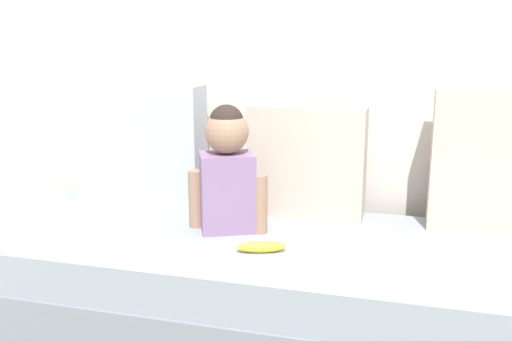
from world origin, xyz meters
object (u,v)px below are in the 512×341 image
at_px(throw_pillow_center, 307,161).
at_px(toddler, 227,169).
at_px(banana, 261,247).
at_px(throw_pillow_right, 505,162).
at_px(couch, 289,291).
at_px(throw_pillow_left, 140,144).

bearing_deg(throw_pillow_center, toddler, -133.28).
relative_size(throw_pillow_center, banana, 2.75).
xyz_separation_m(throw_pillow_center, throw_pillow_right, (0.74, 0.00, 0.04)).
bearing_deg(toddler, couch, -11.11).
bearing_deg(throw_pillow_left, couch, -23.11).
relative_size(throw_pillow_left, banana, 3.36).
bearing_deg(toddler, banana, -46.24).
height_order(couch, throw_pillow_center, throw_pillow_center).
xyz_separation_m(couch, throw_pillow_center, (0.00, 0.32, 0.42)).
bearing_deg(throw_pillow_left, throw_pillow_right, 0.00).
relative_size(throw_pillow_right, banana, 3.10).
height_order(couch, banana, banana).
bearing_deg(couch, toddler, 168.89).
height_order(throw_pillow_right, banana, throw_pillow_right).
bearing_deg(throw_pillow_right, couch, -156.89).
relative_size(toddler, banana, 2.80).
distance_m(throw_pillow_left, banana, 0.85).
bearing_deg(banana, throw_pillow_center, 81.72).
bearing_deg(throw_pillow_right, toddler, -164.95).
distance_m(throw_pillow_center, toddler, 0.37).
distance_m(couch, throw_pillow_left, 0.93).
bearing_deg(throw_pillow_center, throw_pillow_right, 0.00).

